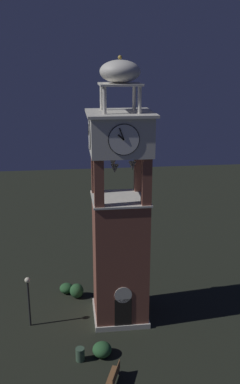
# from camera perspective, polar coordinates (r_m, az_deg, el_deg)

# --- Properties ---
(ground) EXTENTS (80.00, 80.00, 0.00)m
(ground) POSITION_cam_1_polar(r_m,az_deg,el_deg) (30.19, 0.00, -16.11)
(ground) COLOR black
(clock_tower) EXTENTS (3.94, 3.94, 16.86)m
(clock_tower) POSITION_cam_1_polar(r_m,az_deg,el_deg) (27.01, 0.00, -4.01)
(clock_tower) COLOR brown
(clock_tower) RESTS_ON ground
(park_bench) EXTENTS (0.97, 1.65, 0.95)m
(park_bench) POSITION_cam_1_polar(r_m,az_deg,el_deg) (24.82, -0.83, -23.38)
(park_bench) COLOR brown
(park_bench) RESTS_ON ground
(lamp_post) EXTENTS (0.36, 0.36, 3.50)m
(lamp_post) POSITION_cam_1_polar(r_m,az_deg,el_deg) (28.50, -12.17, -12.95)
(lamp_post) COLOR black
(lamp_post) RESTS_ON ground
(trash_bin) EXTENTS (0.52, 0.52, 0.80)m
(trash_bin) POSITION_cam_1_polar(r_m,az_deg,el_deg) (26.39, -5.35, -20.80)
(trash_bin) COLOR #38513D
(trash_bin) RESTS_ON ground
(shrub_near_entry) EXTENTS (1.13, 1.13, 0.85)m
(shrub_near_entry) POSITION_cam_1_polar(r_m,az_deg,el_deg) (26.60, -2.42, -20.30)
(shrub_near_entry) COLOR #28562D
(shrub_near_entry) RESTS_ON ground
(shrub_left_of_tower) EXTENTS (0.99, 0.99, 0.72)m
(shrub_left_of_tower) POSITION_cam_1_polar(r_m,az_deg,el_deg) (32.70, -7.19, -12.64)
(shrub_left_of_tower) COLOR #28562D
(shrub_left_of_tower) RESTS_ON ground
(shrub_behind_bench) EXTENTS (0.99, 0.99, 1.04)m
(shrub_behind_bench) POSITION_cam_1_polar(r_m,az_deg,el_deg) (32.00, -5.81, -12.99)
(shrub_behind_bench) COLOR #28562D
(shrub_behind_bench) RESTS_ON ground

